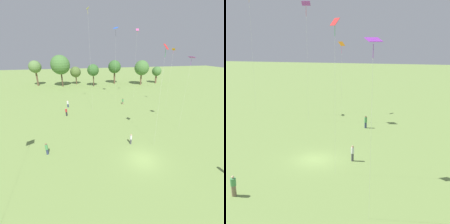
% 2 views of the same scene
% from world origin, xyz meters
% --- Properties ---
extents(ground_plane, '(240.00, 240.00, 0.00)m').
position_xyz_m(ground_plane, '(0.00, 0.00, 0.00)').
color(ground_plane, '#7A994C').
extents(person_0, '(0.51, 0.51, 1.82)m').
position_xyz_m(person_0, '(-13.04, 4.09, 0.91)').
color(person_0, '#333D5B').
rests_on(person_0, ground_plane).
extents(person_3, '(0.47, 0.47, 1.83)m').
position_xyz_m(person_3, '(8.90, -4.69, 0.90)').
color(person_3, '#847056').
rests_on(person_3, ground_plane).
extents(person_7, '(0.43, 0.43, 1.75)m').
position_xyz_m(person_7, '(-0.45, 4.02, 0.90)').
color(person_7, '#4C4C51').
rests_on(person_7, ground_plane).
extents(kite_1, '(0.98, 0.97, 14.67)m').
position_xyz_m(kite_1, '(3.00, 2.83, 13.55)').
color(kite_1, red).
rests_on(kite_1, ground_plane).
extents(kite_2, '(1.34, 1.43, 17.98)m').
position_xyz_m(kite_2, '(-15.34, -5.23, 17.11)').
color(kite_2, purple).
rests_on(kite_2, ground_plane).
extents(kite_3, '(1.22, 1.16, 12.17)m').
position_xyz_m(kite_3, '(-21.85, -1.12, 11.38)').
color(kite_3, orange).
rests_on(kite_3, ground_plane).
extents(kite_4, '(1.29, 1.30, 13.06)m').
position_xyz_m(kite_4, '(10.14, 6.83, 12.42)').
color(kite_4, purple).
rests_on(kite_4, ground_plane).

